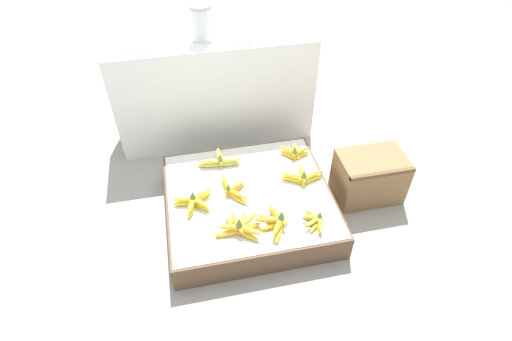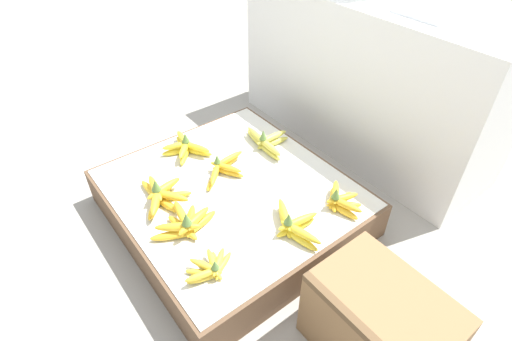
% 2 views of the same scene
% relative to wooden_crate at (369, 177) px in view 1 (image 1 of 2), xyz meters
% --- Properties ---
extents(ground_plane, '(10.00, 10.00, 0.00)m').
position_rel_wooden_crate_xyz_m(ground_plane, '(-0.76, -0.01, -0.15)').
color(ground_plane, gray).
extents(display_platform, '(0.95, 0.88, 0.17)m').
position_rel_wooden_crate_xyz_m(display_platform, '(-0.76, -0.01, -0.06)').
color(display_platform, brown).
rests_on(display_platform, ground_plane).
extents(back_vendor_table, '(1.34, 0.46, 0.75)m').
position_rel_wooden_crate_xyz_m(back_vendor_table, '(-0.83, 0.87, 0.22)').
color(back_vendor_table, white).
rests_on(back_vendor_table, ground_plane).
extents(wooden_crate, '(0.40, 0.27, 0.30)m').
position_rel_wooden_crate_xyz_m(wooden_crate, '(0.00, 0.00, 0.00)').
color(wooden_crate, olive).
rests_on(wooden_crate, ground_plane).
extents(banana_bunch_front_midleft, '(0.26, 0.22, 0.11)m').
position_rel_wooden_crate_xyz_m(banana_bunch_front_midleft, '(-0.85, -0.27, 0.05)').
color(banana_bunch_front_midleft, gold).
rests_on(banana_bunch_front_midleft, display_platform).
extents(banana_bunch_front_midright, '(0.19, 0.27, 0.11)m').
position_rel_wooden_crate_xyz_m(banana_bunch_front_midright, '(-0.66, -0.27, 0.05)').
color(banana_bunch_front_midright, gold).
rests_on(banana_bunch_front_midright, display_platform).
extents(banana_bunch_front_right, '(0.12, 0.20, 0.08)m').
position_rel_wooden_crate_xyz_m(banana_bunch_front_right, '(-0.45, -0.30, 0.04)').
color(banana_bunch_front_right, gold).
rests_on(banana_bunch_front_right, display_platform).
extents(banana_bunch_middle_left, '(0.23, 0.19, 0.10)m').
position_rel_wooden_crate_xyz_m(banana_bunch_middle_left, '(-1.07, -0.03, 0.05)').
color(banana_bunch_middle_left, yellow).
rests_on(banana_bunch_middle_left, display_platform).
extents(banana_bunch_middle_midleft, '(0.15, 0.26, 0.09)m').
position_rel_wooden_crate_xyz_m(banana_bunch_middle_midleft, '(-0.85, 0.02, 0.05)').
color(banana_bunch_middle_midleft, gold).
rests_on(banana_bunch_middle_midleft, display_platform).
extents(banana_bunch_middle_right, '(0.26, 0.18, 0.10)m').
position_rel_wooden_crate_xyz_m(banana_bunch_middle_right, '(-0.42, 0.03, 0.05)').
color(banana_bunch_middle_right, yellow).
rests_on(banana_bunch_middle_right, display_platform).
extents(banana_bunch_back_midleft, '(0.28, 0.17, 0.10)m').
position_rel_wooden_crate_xyz_m(banana_bunch_back_midleft, '(-0.88, 0.28, 0.05)').
color(banana_bunch_back_midleft, gold).
rests_on(banana_bunch_back_midleft, display_platform).
extents(banana_bunch_back_right, '(0.19, 0.15, 0.10)m').
position_rel_wooden_crate_xyz_m(banana_bunch_back_right, '(-0.41, 0.26, 0.05)').
color(banana_bunch_back_right, gold).
rests_on(banana_bunch_back_right, display_platform).
extents(glass_jar, '(0.14, 0.14, 0.22)m').
position_rel_wooden_crate_xyz_m(glass_jar, '(-0.88, 0.82, 0.71)').
color(glass_jar, silver).
rests_on(glass_jar, back_vendor_table).
extents(foam_tray_white, '(0.26, 0.21, 0.02)m').
position_rel_wooden_crate_xyz_m(foam_tray_white, '(-1.29, 0.86, 0.61)').
color(foam_tray_white, white).
rests_on(foam_tray_white, back_vendor_table).
extents(foam_tray_dark, '(0.22, 0.20, 0.02)m').
position_rel_wooden_crate_xyz_m(foam_tray_dark, '(-0.57, 0.83, 0.61)').
color(foam_tray_dark, white).
rests_on(foam_tray_dark, back_vendor_table).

